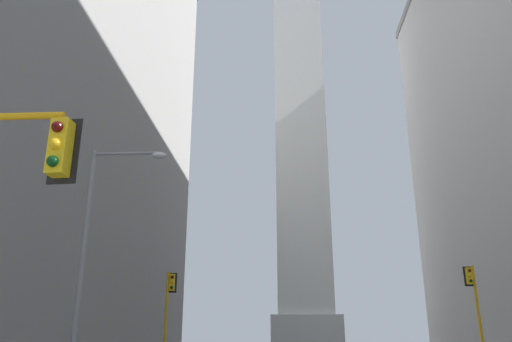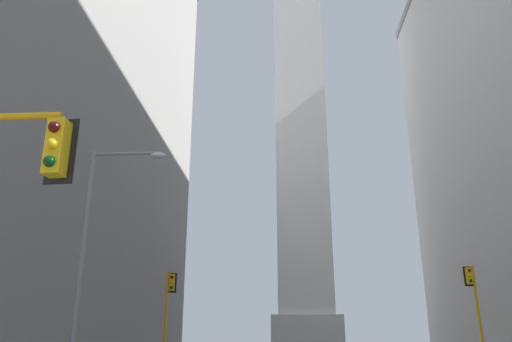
% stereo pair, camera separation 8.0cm
% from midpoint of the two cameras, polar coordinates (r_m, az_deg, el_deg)
% --- Properties ---
extents(building_left, '(19.02, 49.36, 45.32)m').
position_cam_midpoint_polar(building_left, '(42.37, -26.90, 13.53)').
color(building_left, gray).
rests_on(building_left, ground_plane).
extents(obelisk, '(8.01, 8.01, 58.18)m').
position_cam_midpoint_polar(obelisk, '(66.53, 4.99, 4.86)').
color(obelisk, silver).
rests_on(obelisk, ground_plane).
extents(traffic_light_mid_left, '(0.76, 0.52, 5.84)m').
position_cam_midpoint_polar(traffic_light_mid_left, '(34.77, -10.00, -14.56)').
color(traffic_light_mid_left, orange).
rests_on(traffic_light_mid_left, ground_plane).
extents(traffic_light_mid_right, '(0.79, 0.52, 6.27)m').
position_cam_midpoint_polar(traffic_light_mid_right, '(37.16, 23.65, -13.16)').
color(traffic_light_mid_right, orange).
rests_on(traffic_light_mid_right, ground_plane).
extents(street_lamp, '(3.18, 0.36, 8.98)m').
position_cam_midpoint_polar(street_lamp, '(20.83, -17.82, -6.78)').
color(street_lamp, gray).
rests_on(street_lamp, ground_plane).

